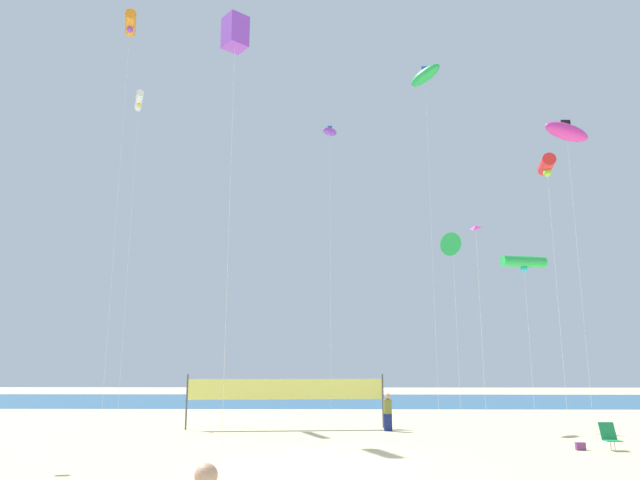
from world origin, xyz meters
TOP-DOWN VIEW (x-y plane):
  - ground_plane at (0.00, 0.00)m, footprint 120.00×120.00m
  - ocean_band at (0.00, 31.84)m, footprint 120.00×20.00m
  - beachgoer_olive_shirt at (2.53, 8.98)m, footprint 0.36×0.36m
  - folding_beach_chair at (9.48, 3.20)m, footprint 0.52×0.65m
  - volleyball_net at (-1.98, 9.77)m, footprint 8.92×0.97m
  - beach_handbag at (8.44, 3.13)m, footprint 0.32×0.16m
  - kite_green_tube at (10.15, 12.70)m, footprint 2.46×1.10m
  - kite_violet_box at (-3.66, 3.03)m, footprint 1.15×1.15m
  - kite_white_tube at (-11.84, 16.16)m, footprint 1.25×2.39m
  - kite_violet_inflatable at (0.05, 14.45)m, footprint 1.14×1.39m
  - kite_green_inflatable at (5.82, 15.03)m, footprint 2.11×2.14m
  - kite_magenta_diamond at (6.21, 6.61)m, footprint 0.61×0.61m
  - kite_red_tube at (9.78, 7.53)m, footprint 0.86×1.61m
  - kite_magenta_inflatable at (12.20, 10.84)m, footprint 2.63×1.30m
  - kite_green_delta at (6.30, 11.72)m, footprint 1.20×1.12m
  - kite_orange_tube at (-11.36, 12.47)m, footprint 1.24×2.10m

SIDE VIEW (x-z plane):
  - ground_plane at x=0.00m, z-range 0.00..0.00m
  - ocean_band at x=0.00m, z-range 0.00..0.01m
  - beach_handbag at x=8.44m, z-range 0.00..0.25m
  - folding_beach_chair at x=9.48m, z-range 0.02..0.91m
  - beachgoer_olive_shirt at x=2.53m, z-range 0.05..1.65m
  - volleyball_net at x=-1.98m, z-range 0.44..2.84m
  - kite_green_tube at x=10.15m, z-range 3.87..12.26m
  - kite_magenta_diamond at x=6.21m, z-range 3.95..12.63m
  - kite_green_delta at x=6.30m, z-range 4.10..13.50m
  - kite_red_tube at x=9.78m, z-range 5.62..17.54m
  - kite_magenta_inflatable at x=12.20m, z-range 6.92..22.12m
  - kite_violet_box at x=-3.66m, z-range 7.44..23.66m
  - kite_violet_inflatable at x=0.05m, z-range 7.81..24.27m
  - kite_white_tube at x=-11.84m, z-range 9.30..28.46m
  - kite_green_inflatable at x=5.82m, z-range 9.62..30.19m
  - kite_orange_tube at x=-11.36m, z-range 10.78..33.08m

